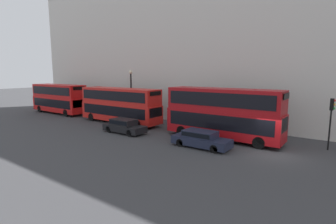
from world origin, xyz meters
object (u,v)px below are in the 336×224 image
bus_second_in_queue (120,104)px  traffic_light (331,113)px  car_dark_sedan (201,138)px  bus_leading (223,112)px  bus_third_in_queue (59,98)px  pedestrian (154,116)px  car_hatchback (124,126)px

bus_second_in_queue → traffic_light: (1.77, -21.25, 0.61)m
car_dark_sedan → bus_leading: bearing=-5.6°
bus_leading → bus_second_in_queue: 13.13m
bus_second_in_queue → bus_third_in_queue: bearing=90.0°
car_dark_sedan → pedestrian: size_ratio=2.60×
car_hatchback → pedestrian: 5.97m
bus_leading → car_dark_sedan: 3.86m
bus_third_in_queue → traffic_light: (1.77, -34.00, 0.57)m
bus_third_in_queue → traffic_light: size_ratio=2.47×
bus_leading → car_hatchback: (-3.40, 9.02, -1.78)m
pedestrian → car_hatchback: bearing=-171.5°
car_dark_sedan → pedestrian: bearing=58.3°
bus_third_in_queue → bus_leading: bearing=-90.0°
bus_second_in_queue → car_hatchback: (-3.40, -4.10, -1.56)m
bus_third_in_queue → car_dark_sedan: bearing=-97.6°
bus_second_in_queue → traffic_light: 21.33m
bus_second_in_queue → pedestrian: 4.33m
bus_second_in_queue → pedestrian: size_ratio=5.96×
bus_second_in_queue → car_dark_sedan: bearing=-104.9°
bus_second_in_queue → traffic_light: size_ratio=2.71×
bus_third_in_queue → pedestrian: bearing=-81.1°
bus_second_in_queue → bus_third_in_queue: 12.74m
bus_leading → bus_third_in_queue: size_ratio=1.05×
pedestrian → car_dark_sedan: bearing=-121.7°
car_hatchback → bus_third_in_queue: bearing=78.6°
bus_third_in_queue → bus_second_in_queue: bearing=-90.0°
bus_leading → traffic_light: bearing=-77.7°
bus_third_in_queue → pedestrian: (2.51, -15.96, -1.48)m
car_hatchback → traffic_light: bearing=-73.2°
bus_third_in_queue → car_dark_sedan: bus_third_in_queue is taller
car_dark_sedan → bus_third_in_queue: bearing=82.4°
bus_second_in_queue → car_hatchback: 5.55m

